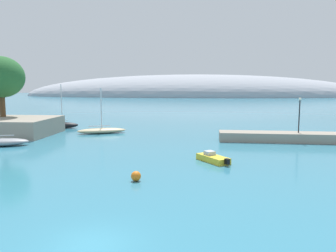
# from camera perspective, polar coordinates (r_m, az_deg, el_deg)

# --- Properties ---
(water) EXTENTS (600.00, 600.00, 0.00)m
(water) POSITION_cam_1_polar(r_m,az_deg,el_deg) (17.41, -13.14, -19.47)
(water) COLOR teal
(water) RESTS_ON ground
(tree_clump_shore) EXTENTS (7.32, 7.32, 9.68)m
(tree_clump_shore) POSITION_cam_1_polar(r_m,az_deg,el_deg) (59.19, -27.09, 7.57)
(tree_clump_shore) COLOR brown
(tree_clump_shore) RESTS_ON shore_outcrop
(breakwater_rocks) EXTENTS (24.78, 4.09, 1.28)m
(breakwater_rocks) POSITION_cam_1_polar(r_m,az_deg,el_deg) (48.73, 23.57, -1.84)
(breakwater_rocks) COLOR gray
(breakwater_rocks) RESTS_ON ground
(distant_ridge) EXTENTS (241.38, 70.75, 30.08)m
(distant_ridge) POSITION_cam_1_polar(r_m,az_deg,el_deg) (231.57, 4.50, 5.20)
(distant_ridge) COLOR #999EA8
(distant_ridge) RESTS_ON ground
(sailboat_black_near_shore) EXTENTS (5.81, 2.58, 7.87)m
(sailboat_black_near_shore) POSITION_cam_1_polar(r_m,az_deg,el_deg) (62.26, -17.88, 0.19)
(sailboat_black_near_shore) COLOR black
(sailboat_black_near_shore) RESTS_ON water
(sailboat_sand_mid_mooring) EXTENTS (8.02, 4.87, 7.31)m
(sailboat_sand_mid_mooring) POSITION_cam_1_polar(r_m,az_deg,el_deg) (53.90, -11.45, -0.75)
(sailboat_sand_mid_mooring) COLOR #C6B284
(sailboat_sand_mid_mooring) RESTS_ON water
(motorboat_yellow_foreground) EXTENTS (3.45, 4.03, 1.01)m
(motorboat_yellow_foreground) POSITION_cam_1_polar(r_m,az_deg,el_deg) (33.72, 7.83, -5.59)
(motorboat_yellow_foreground) COLOR yellow
(motorboat_yellow_foreground) RESTS_ON water
(mooring_buoy_orange) EXTENTS (0.82, 0.82, 0.82)m
(mooring_buoy_orange) POSITION_cam_1_polar(r_m,az_deg,el_deg) (26.98, -5.59, -8.66)
(mooring_buoy_orange) COLOR orange
(mooring_buoy_orange) RESTS_ON water
(harbor_lamp_post) EXTENTS (0.36, 0.36, 4.77)m
(harbor_lamp_post) POSITION_cam_1_polar(r_m,az_deg,el_deg) (47.74, 21.88, 2.35)
(harbor_lamp_post) COLOR black
(harbor_lamp_post) RESTS_ON breakwater_rocks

